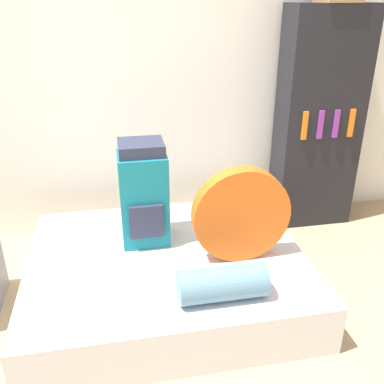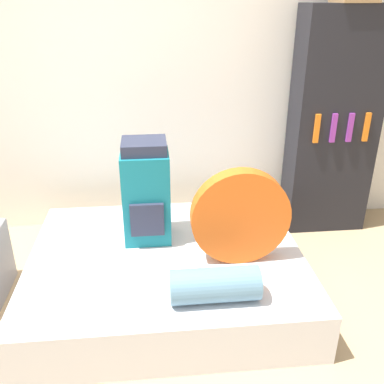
% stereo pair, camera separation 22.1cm
% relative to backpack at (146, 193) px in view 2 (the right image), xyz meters
% --- Properties ---
extents(ground_plane, '(16.00, 16.00, 0.00)m').
position_rel_backpack_xyz_m(ground_plane, '(-0.07, -0.96, -0.69)').
color(ground_plane, tan).
extents(wall_back, '(8.00, 0.05, 2.60)m').
position_rel_backpack_xyz_m(wall_back, '(-0.07, 0.91, 0.61)').
color(wall_back, white).
rests_on(wall_back, ground_plane).
extents(bed, '(1.85, 1.51, 0.33)m').
position_rel_backpack_xyz_m(bed, '(0.12, -0.22, -0.52)').
color(bed, silver).
rests_on(bed, ground_plane).
extents(backpack, '(0.32, 0.32, 0.73)m').
position_rel_backpack_xyz_m(backpack, '(0.00, 0.00, 0.00)').
color(backpack, '#14707F').
rests_on(backpack, bed).
extents(tent_bag, '(0.64, 0.11, 0.64)m').
position_rel_backpack_xyz_m(tent_bag, '(0.59, -0.35, -0.04)').
color(tent_bag, '#E05B19').
rests_on(tent_bag, bed).
extents(sleeping_roll, '(0.51, 0.20, 0.20)m').
position_rel_backpack_xyz_m(sleeping_roll, '(0.37, -0.74, -0.26)').
color(sleeping_roll, '#5B849E').
rests_on(sleeping_roll, bed).
extents(bookshelf, '(0.70, 0.35, 1.88)m').
position_rel_backpack_xyz_m(bookshelf, '(1.58, 0.66, 0.25)').
color(bookshelf, black).
rests_on(bookshelf, ground_plane).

